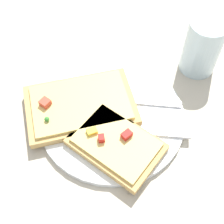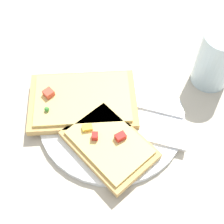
% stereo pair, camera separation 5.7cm
% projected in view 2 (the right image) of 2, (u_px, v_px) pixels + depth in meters
% --- Properties ---
extents(ground_plane, '(4.00, 4.00, 0.00)m').
position_uv_depth(ground_plane, '(112.00, 118.00, 0.59)').
color(ground_plane, '#BCB29E').
extents(plate, '(0.27, 0.27, 0.01)m').
position_uv_depth(plate, '(112.00, 117.00, 0.58)').
color(plate, white).
rests_on(plate, ground).
extents(fork, '(0.12, 0.20, 0.01)m').
position_uv_depth(fork, '(120.00, 100.00, 0.59)').
color(fork, silver).
rests_on(fork, plate).
extents(knife, '(0.12, 0.19, 0.01)m').
position_uv_depth(knife, '(137.00, 135.00, 0.55)').
color(knife, silver).
rests_on(knife, plate).
extents(pizza_slice_main, '(0.16, 0.22, 0.03)m').
position_uv_depth(pizza_slice_main, '(83.00, 100.00, 0.59)').
color(pizza_slice_main, tan).
rests_on(pizza_slice_main, plate).
extents(pizza_slice_corner, '(0.18, 0.16, 0.03)m').
position_uv_depth(pizza_slice_corner, '(109.00, 144.00, 0.53)').
color(pizza_slice_corner, tan).
rests_on(pizza_slice_corner, plate).
extents(crumb_scatter, '(0.15, 0.08, 0.01)m').
position_uv_depth(crumb_scatter, '(105.00, 121.00, 0.57)').
color(crumb_scatter, tan).
rests_on(crumb_scatter, plate).
extents(drinking_glass, '(0.07, 0.07, 0.12)m').
position_uv_depth(drinking_glass, '(216.00, 60.00, 0.59)').
color(drinking_glass, silver).
rests_on(drinking_glass, ground).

